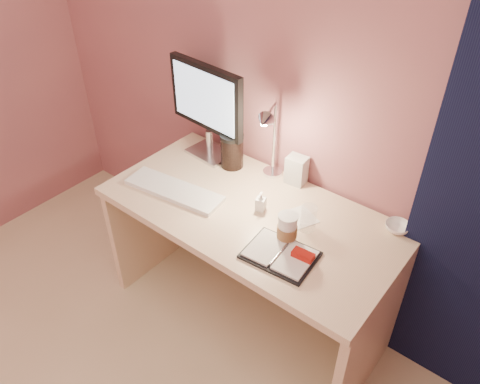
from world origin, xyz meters
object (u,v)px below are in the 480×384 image
Objects in this scene: keyboard at (174,190)px; bowl at (397,227)px; desk at (259,237)px; dark_jar at (232,152)px; clear_cup at (308,218)px; lotion_bottle at (261,201)px; desk_lamp at (256,134)px; monitor at (208,103)px; planner at (282,254)px; coffee_cup at (287,229)px; product_box at (296,170)px.

bowl reaches higher than keyboard.
desk is 8.44× the size of dark_jar.
clear_cup reaches higher than keyboard.
dark_jar is at bearing -176.17° from bowl.
lotion_bottle is 0.39m from dark_jar.
desk_lamp reaches higher than lotion_bottle.
desk is at bearing -14.64° from monitor.
keyboard is at bearing -159.52° from lotion_bottle.
keyboard is 0.67m from clear_cup.
planner reaches higher than keyboard.
dark_jar is at bearing 152.52° from desk_lamp.
desk_lamp is (-0.12, 0.12, 0.49)m from desk.
monitor is 3.07× the size of dark_jar.
dark_jar reaches higher than bowl.
clear_cup is at bearing -142.53° from bowl.
dark_jar is (-0.58, 0.39, 0.07)m from planner.
clear_cup reaches higher than planner.
planner is 0.70m from dark_jar.
bowl is 0.65× the size of dark_jar.
monitor reaches higher than clear_cup.
planner is 2.19× the size of coffee_cup.
keyboard is 3.61× the size of coffee_cup.
lotion_bottle is at bearing 137.77° from planner.
keyboard is 1.19× the size of desk_lamp.
desk_lamp is (0.17, -0.03, 0.18)m from dark_jar.
desk is 0.44m from planner.
lotion_bottle is (0.41, 0.15, 0.04)m from keyboard.
lotion_bottle reaches higher than keyboard.
clear_cup is at bearing 7.10° from keyboard.
desk is 4.60× the size of planner.
clear_cup is at bearing -17.32° from dark_jar.
desk_lamp is (-0.41, 0.36, 0.25)m from planner.
dark_jar reaches higher than planner.
keyboard is 4.15× the size of clear_cup.
monitor is at bearing 156.48° from coffee_cup.
product_box is (0.34, 0.08, -0.01)m from dark_jar.
desk is 0.28m from lotion_bottle.
lotion_bottle is (0.50, -0.21, -0.26)m from monitor.
lotion_bottle is at bearing -30.85° from dark_jar.
monitor is 0.34m from desk_lamp.
dark_jar is at bearing 162.68° from clear_cup.
clear_cup is (0.03, 0.12, -0.00)m from coffee_cup.
desk is 9.68× the size of product_box.
desk_lamp is at bearing 44.54° from keyboard.
monitor reaches higher than coffee_cup.
monitor reaches higher than planner.
planner is 0.60m from desk_lamp.
product_box is at bearing 131.66° from clear_cup.
desk is at bearing 128.35° from lotion_bottle.
planner is 2.80× the size of bowl.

